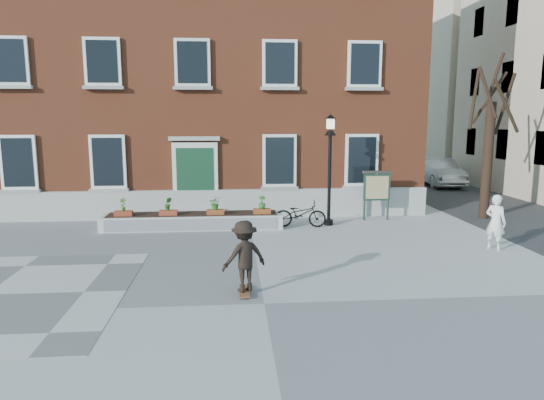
{
  "coord_description": "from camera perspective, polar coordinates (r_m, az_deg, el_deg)",
  "views": [
    {
      "loc": [
        -0.64,
        -9.5,
        3.77
      ],
      "look_at": [
        0.5,
        4.0,
        1.5
      ],
      "focal_mm": 32.0,
      "sensor_mm": 36.0,
      "label": 1
    }
  ],
  "objects": [
    {
      "name": "ground",
      "position": [
        10.24,
        -0.92,
        -12.1
      ],
      "size": [
        100.0,
        100.0,
        0.0
      ],
      "primitive_type": "plane",
      "color": "#9D9D9F",
      "rests_on": "ground"
    },
    {
      "name": "bicycle",
      "position": [
        17.07,
        3.36,
        -1.64
      ],
      "size": [
        1.86,
        0.86,
        0.94
      ],
      "primitive_type": "imported",
      "rotation": [
        0.0,
        0.0,
        1.44
      ],
      "color": "black",
      "rests_on": "ground"
    },
    {
      "name": "parked_car",
      "position": [
        29.31,
        18.96,
        3.14
      ],
      "size": [
        1.86,
        4.77,
        1.55
      ],
      "primitive_type": "imported",
      "rotation": [
        0.0,
        0.0,
        -0.05
      ],
      "color": "silver",
      "rests_on": "ground"
    },
    {
      "name": "bystander",
      "position": [
        15.48,
        24.81,
        -2.38
      ],
      "size": [
        0.66,
        0.71,
        1.63
      ],
      "primitive_type": "imported",
      "rotation": [
        0.0,
        0.0,
        2.18
      ],
      "color": "white",
      "rests_on": "ground"
    },
    {
      "name": "brick_building",
      "position": [
        23.65,
        -8.41,
        15.57
      ],
      "size": [
        18.4,
        10.85,
        12.6
      ],
      "color": "brown",
      "rests_on": "ground"
    },
    {
      "name": "planter_assembly",
      "position": [
        17.09,
        -9.26,
        -2.31
      ],
      "size": [
        6.2,
        1.12,
        1.15
      ],
      "color": "silver",
      "rests_on": "ground"
    },
    {
      "name": "bare_tree",
      "position": [
        20.01,
        24.13,
        5.89
      ],
      "size": [
        1.83,
        1.83,
        6.16
      ],
      "color": "#301F15",
      "rests_on": "ground"
    },
    {
      "name": "side_street",
      "position": [
        34.86,
        28.4,
        13.76
      ],
      "size": [
        15.2,
        36.0,
        14.5
      ],
      "color": "#363638",
      "rests_on": "ground"
    },
    {
      "name": "lamp_post",
      "position": [
        17.23,
        6.82,
        5.35
      ],
      "size": [
        0.4,
        0.4,
        3.93
      ],
      "color": "black",
      "rests_on": "ground"
    },
    {
      "name": "notice_board",
      "position": [
        18.5,
        12.23,
        1.51
      ],
      "size": [
        1.1,
        0.16,
        1.87
      ],
      "color": "black",
      "rests_on": "ground"
    },
    {
      "name": "skateboarder",
      "position": [
        10.52,
        -3.28,
        -6.63
      ],
      "size": [
        1.15,
        0.93,
        1.63
      ],
      "color": "brown",
      "rests_on": "ground"
    }
  ]
}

